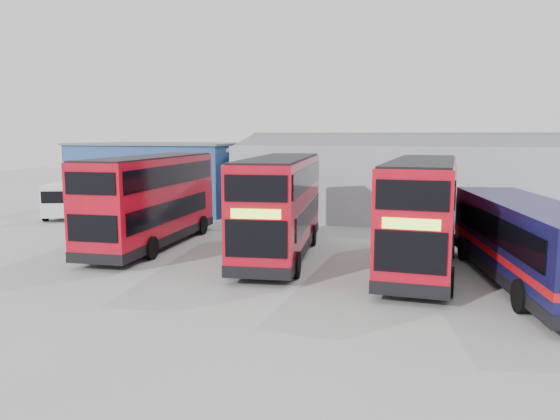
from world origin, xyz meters
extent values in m
plane|color=gray|center=(0.00, 0.00, 0.00)|extent=(120.00, 120.00, 0.00)
cube|color=navy|center=(-14.00, 18.00, 2.50)|extent=(12.00, 8.00, 5.00)
cube|color=#55595E|center=(-14.00, 18.00, 5.05)|extent=(12.30, 8.30, 0.15)
cube|color=#4B7ED5|center=(-14.00, 13.90, 3.00)|extent=(3.96, 0.15, 1.40)
cube|color=#989EA5|center=(8.00, 20.00, 2.50)|extent=(30.00, 12.00, 5.00)
cube|color=#55595E|center=(8.00, 17.20, 5.25)|extent=(30.50, 6.33, 1.29)
cube|color=#55595E|center=(8.00, 22.80, 5.25)|extent=(30.50, 6.33, 1.29)
cube|color=#B90A1A|center=(-7.84, 5.07, 2.48)|extent=(3.21, 11.11, 4.24)
cube|color=black|center=(-7.84, 5.07, 0.58)|extent=(3.26, 11.15, 0.47)
cube|color=black|center=(-6.49, 4.73, 1.99)|extent=(0.56, 9.30, 0.99)
cube|color=black|center=(-9.14, 4.58, 1.99)|extent=(0.56, 9.30, 0.99)
cube|color=black|center=(-6.51, 5.15, 3.77)|extent=(0.62, 10.34, 0.99)
cube|color=black|center=(-9.16, 5.00, 3.77)|extent=(0.62, 10.34, 0.99)
cube|color=black|center=(-8.14, 10.58, 1.88)|extent=(2.35, 0.18, 1.41)
cube|color=black|center=(-8.14, 10.58, 3.77)|extent=(2.35, 0.18, 0.99)
cube|color=#A6DC2E|center=(-8.14, 10.59, 2.82)|extent=(1.88, 0.14, 0.37)
cube|color=black|center=(-7.53, -0.43, 1.88)|extent=(2.30, 0.18, 1.15)
cube|color=black|center=(-7.53, -0.43, 3.77)|extent=(2.30, 0.18, 0.94)
cube|color=black|center=(-7.84, 5.07, 4.62)|extent=(3.05, 10.95, 0.10)
cylinder|color=black|center=(-6.79, 8.95, 0.54)|extent=(0.39, 1.10, 1.09)
cylinder|color=black|center=(-9.30, 8.82, 0.54)|extent=(0.39, 1.10, 1.09)
cylinder|color=black|center=(-6.43, 2.37, 0.54)|extent=(0.39, 1.10, 1.09)
cylinder|color=black|center=(-8.94, 2.24, 0.54)|extent=(0.39, 1.10, 1.09)
cube|color=#B90A1A|center=(-0.85, 4.71, 2.51)|extent=(3.92, 11.31, 4.27)
cube|color=black|center=(-0.85, 4.71, 0.58)|extent=(3.96, 11.36, 0.47)
cube|color=black|center=(-2.23, 4.97, 2.01)|extent=(1.15, 9.33, 1.00)
cube|color=black|center=(0.43, 5.28, 2.01)|extent=(1.15, 9.33, 1.00)
cube|color=black|center=(-2.19, 4.55, 3.80)|extent=(1.28, 10.38, 1.00)
cube|color=black|center=(0.48, 4.87, 3.80)|extent=(1.28, 10.38, 1.00)
cube|color=black|center=(-0.20, -0.82, 1.90)|extent=(2.36, 0.33, 1.42)
cube|color=black|center=(-0.20, -0.82, 3.80)|extent=(2.36, 0.33, 1.00)
cube|color=#A6DC2E|center=(-0.20, -0.83, 2.85)|extent=(1.89, 0.26, 0.37)
cube|color=black|center=(-1.50, 10.23, 1.90)|extent=(2.31, 0.32, 1.16)
cube|color=black|center=(-1.50, 10.23, 3.80)|extent=(2.31, 0.32, 0.95)
cube|color=black|center=(-0.85, 4.71, 4.67)|extent=(3.74, 11.14, 0.11)
cylinder|color=black|center=(-1.66, 0.73, 0.55)|extent=(0.46, 1.13, 1.10)
cylinder|color=black|center=(0.85, 1.03, 0.55)|extent=(0.46, 1.13, 1.10)
cylinder|color=black|center=(-2.44, 7.34, 0.55)|extent=(0.46, 1.13, 1.10)
cylinder|color=black|center=(0.08, 7.63, 0.55)|extent=(0.46, 1.13, 1.10)
cube|color=#B90A1A|center=(5.64, 3.98, 2.51)|extent=(3.01, 11.17, 4.28)
cube|color=black|center=(5.64, 3.98, 0.58)|extent=(3.05, 11.21, 0.48)
cube|color=black|center=(4.31, 4.45, 2.01)|extent=(0.36, 9.39, 1.00)
cube|color=black|center=(6.99, 4.36, 2.01)|extent=(0.36, 9.39, 1.00)
cube|color=black|center=(4.30, 4.02, 3.80)|extent=(0.40, 10.45, 1.00)
cube|color=black|center=(6.98, 3.93, 3.80)|extent=(0.40, 10.45, 1.00)
cube|color=black|center=(5.45, -1.58, 1.90)|extent=(2.38, 0.13, 1.43)
cube|color=black|center=(5.45, -1.58, 3.80)|extent=(2.38, 0.13, 1.00)
cube|color=#A6DC2E|center=(5.45, -1.59, 2.85)|extent=(1.90, 0.11, 0.37)
cube|color=black|center=(5.82, 9.54, 1.90)|extent=(2.32, 0.13, 1.16)
cube|color=black|center=(5.82, 9.54, 3.80)|extent=(2.32, 0.13, 0.95)
cube|color=black|center=(5.64, 3.98, 4.67)|extent=(2.84, 11.00, 0.11)
cylinder|color=black|center=(4.24, 0.17, 0.55)|extent=(0.37, 1.11, 1.10)
cylinder|color=black|center=(6.78, 0.09, 0.55)|extent=(0.37, 1.11, 1.10)
cylinder|color=black|center=(4.46, 6.82, 0.55)|extent=(0.37, 1.11, 1.10)
cylinder|color=black|center=(7.00, 6.73, 0.55)|extent=(0.37, 1.11, 1.10)
cube|color=#0D123A|center=(9.64, 2.37, 1.81)|extent=(4.91, 12.16, 2.86)
cube|color=black|center=(9.64, 2.37, 0.57)|extent=(4.97, 12.21, 0.43)
cube|color=#B90E13|center=(9.64, 2.37, 1.29)|extent=(4.95, 12.20, 0.27)
cube|color=black|center=(8.35, 1.79, 2.27)|extent=(1.95, 9.75, 1.02)
cube|color=black|center=(8.50, 8.21, 2.00)|extent=(2.39, 0.52, 1.40)
cylinder|color=black|center=(10.10, 6.75, 0.56)|extent=(0.55, 1.17, 1.12)
cylinder|color=black|center=(7.56, 6.25, 0.56)|extent=(0.55, 1.17, 1.12)
cylinder|color=black|center=(9.01, -1.16, 0.56)|extent=(0.55, 1.17, 1.12)
cube|color=silver|center=(-18.49, 12.58, 1.39)|extent=(4.13, 5.97, 2.11)
cube|color=black|center=(-17.45, 9.99, 1.72)|extent=(1.87, 0.80, 0.78)
cube|color=black|center=(-18.88, 10.52, 1.72)|extent=(0.42, 0.95, 0.67)
cube|color=black|center=(-16.78, 11.36, 1.72)|extent=(0.42, 0.95, 0.67)
cylinder|color=black|center=(-18.78, 10.44, 0.40)|extent=(0.55, 0.84, 0.80)
cylinder|color=black|center=(-16.80, 11.23, 0.40)|extent=(0.55, 0.84, 0.80)
cylinder|color=black|center=(-20.18, 13.93, 0.40)|extent=(0.55, 0.84, 0.80)
cylinder|color=black|center=(-18.21, 14.73, 0.40)|extent=(0.55, 0.84, 0.80)
camera|label=1|loc=(6.17, -19.82, 5.80)|focal=35.00mm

